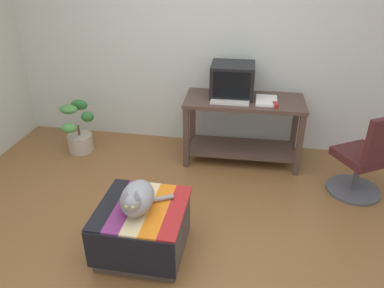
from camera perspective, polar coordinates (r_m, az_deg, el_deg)
ground_plane at (r=3.13m, az=-2.99°, el=-16.32°), size 14.00×14.00×0.00m
back_wall at (r=4.34m, az=2.84°, el=16.31°), size 8.00×0.10×2.60m
desk at (r=4.13m, az=7.84°, el=3.71°), size 1.29×0.61×0.74m
tv_monitor at (r=4.07m, az=6.21°, el=9.66°), size 0.47×0.42×0.35m
keyboard at (r=3.92m, az=5.82°, el=6.46°), size 0.40×0.16×0.02m
book at (r=4.00m, az=11.33°, el=6.54°), size 0.22×0.30×0.03m
ottoman_with_blanket at (r=3.04m, az=-7.50°, el=-12.71°), size 0.67×0.67×0.43m
cat at (r=2.81m, az=-8.40°, el=-8.24°), size 0.37×0.41×0.27m
potted_plant at (r=4.58m, az=-17.00°, el=1.67°), size 0.41×0.38×0.61m
office_chair at (r=3.89m, az=25.00°, el=-2.34°), size 0.58×0.58×0.89m
stapler at (r=3.89m, az=12.66°, el=5.86°), size 0.06×0.11×0.04m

